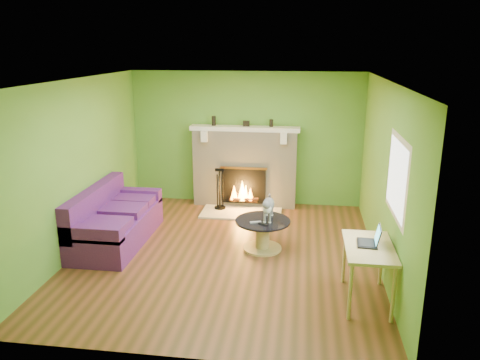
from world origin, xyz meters
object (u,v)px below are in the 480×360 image
(coffee_table, at_px, (263,232))
(cat, at_px, (268,207))
(sofa, at_px, (114,221))
(desk, at_px, (369,253))

(coffee_table, xyz_separation_m, cat, (0.08, 0.05, 0.40))
(sofa, bearing_deg, desk, -19.14)
(coffee_table, distance_m, desk, 1.99)
(coffee_table, bearing_deg, sofa, -179.24)
(sofa, distance_m, desk, 4.04)
(coffee_table, bearing_deg, cat, 32.01)
(sofa, distance_m, cat, 2.50)
(sofa, bearing_deg, coffee_table, 0.76)
(cat, bearing_deg, sofa, -176.58)
(sofa, bearing_deg, cat, 1.89)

